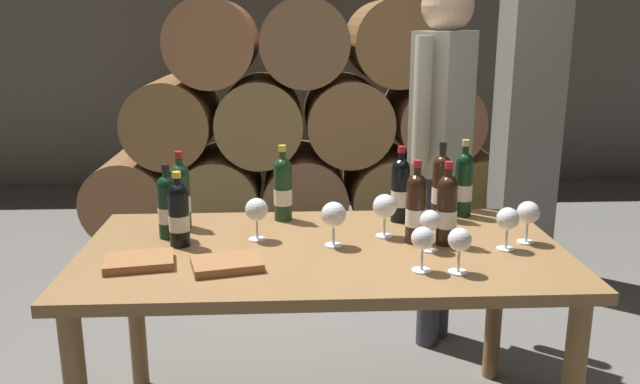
# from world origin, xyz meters

# --- Properties ---
(cellar_back_wall) EXTENTS (10.00, 0.24, 2.80)m
(cellar_back_wall) POSITION_xyz_m (0.00, 4.20, 1.40)
(cellar_back_wall) COLOR slate
(cellar_back_wall) RESTS_ON ground_plane
(barrel_stack) EXTENTS (3.12, 0.90, 1.69)m
(barrel_stack) POSITION_xyz_m (0.00, 2.60, 0.75)
(barrel_stack) COLOR brown
(barrel_stack) RESTS_ON ground_plane
(stone_pillar) EXTENTS (0.32, 0.32, 2.60)m
(stone_pillar) POSITION_xyz_m (1.30, 1.60, 1.30)
(stone_pillar) COLOR slate
(stone_pillar) RESTS_ON ground_plane
(dining_table) EXTENTS (1.70, 0.90, 0.76)m
(dining_table) POSITION_xyz_m (0.00, 0.00, 0.67)
(dining_table) COLOR olive
(dining_table) RESTS_ON ground_plane
(wine_bottle_0) EXTENTS (0.07, 0.07, 0.30)m
(wine_bottle_0) POSITION_xyz_m (0.44, 0.01, 0.89)
(wine_bottle_0) COLOR black
(wine_bottle_0) RESTS_ON dining_table
(wine_bottle_1) EXTENTS (0.07, 0.07, 0.27)m
(wine_bottle_1) POSITION_xyz_m (-0.51, 0.04, 0.88)
(wine_bottle_1) COLOR black
(wine_bottle_1) RESTS_ON dining_table
(wine_bottle_2) EXTENTS (0.07, 0.07, 0.30)m
(wine_bottle_2) POSITION_xyz_m (-0.14, 0.34, 0.89)
(wine_bottle_2) COLOR #19381E
(wine_bottle_2) RESTS_ON dining_table
(wine_bottle_3) EXTENTS (0.07, 0.07, 0.30)m
(wine_bottle_3) POSITION_xyz_m (0.34, 0.04, 0.89)
(wine_bottle_3) COLOR black
(wine_bottle_3) RESTS_ON dining_table
(wine_bottle_4) EXTENTS (0.07, 0.07, 0.28)m
(wine_bottle_4) POSITION_xyz_m (-0.56, 0.14, 0.88)
(wine_bottle_4) COLOR black
(wine_bottle_4) RESTS_ON dining_table
(wine_bottle_5) EXTENTS (0.07, 0.07, 0.30)m
(wine_bottle_5) POSITION_xyz_m (-0.53, 0.26, 0.89)
(wine_bottle_5) COLOR #19381E
(wine_bottle_5) RESTS_ON dining_table
(wine_bottle_6) EXTENTS (0.07, 0.07, 0.32)m
(wine_bottle_6) POSITION_xyz_m (0.59, 0.36, 0.90)
(wine_bottle_6) COLOR black
(wine_bottle_6) RESTS_ON dining_table
(wine_bottle_7) EXTENTS (0.07, 0.07, 0.30)m
(wine_bottle_7) POSITION_xyz_m (0.32, 0.30, 0.89)
(wine_bottle_7) COLOR black
(wine_bottle_7) RESTS_ON dining_table
(wine_bottle_8) EXTENTS (0.07, 0.07, 0.31)m
(wine_bottle_8) POSITION_xyz_m (0.49, 0.32, 0.90)
(wine_bottle_8) COLOR black
(wine_bottle_8) RESTS_ON dining_table
(wine_glass_0) EXTENTS (0.08, 0.08, 0.15)m
(wine_glass_0) POSITION_xyz_m (0.74, 0.01, 0.87)
(wine_glass_0) COLOR white
(wine_glass_0) RESTS_ON dining_table
(wine_glass_1) EXTENTS (0.07, 0.07, 0.15)m
(wine_glass_1) POSITION_xyz_m (0.37, -0.05, 0.86)
(wine_glass_1) COLOR white
(wine_glass_1) RESTS_ON dining_table
(wine_glass_2) EXTENTS (0.08, 0.08, 0.16)m
(wine_glass_2) POSITION_xyz_m (-0.24, 0.09, 0.87)
(wine_glass_2) COLOR white
(wine_glass_2) RESTS_ON dining_table
(wine_glass_3) EXTENTS (0.08, 0.08, 0.15)m
(wine_glass_3) POSITION_xyz_m (0.64, -0.06, 0.87)
(wine_glass_3) COLOR white
(wine_glass_3) RESTS_ON dining_table
(wine_glass_4) EXTENTS (0.08, 0.08, 0.15)m
(wine_glass_4) POSITION_xyz_m (0.42, -0.26, 0.87)
(wine_glass_4) COLOR white
(wine_glass_4) RESTS_ON dining_table
(wine_glass_5) EXTENTS (0.09, 0.09, 0.16)m
(wine_glass_5) POSITION_xyz_m (0.23, 0.11, 0.87)
(wine_glass_5) COLOR white
(wine_glass_5) RESTS_ON dining_table
(wine_glass_6) EXTENTS (0.09, 0.09, 0.16)m
(wine_glass_6) POSITION_xyz_m (0.04, 0.01, 0.87)
(wine_glass_6) COLOR white
(wine_glass_6) RESTS_ON dining_table
(wine_glass_7) EXTENTS (0.07, 0.07, 0.15)m
(wine_glass_7) POSITION_xyz_m (0.30, -0.24, 0.87)
(wine_glass_7) COLOR white
(wine_glass_7) RESTS_ON dining_table
(tasting_notebook) EXTENTS (0.25, 0.21, 0.03)m
(tasting_notebook) POSITION_xyz_m (-0.32, -0.18, 0.77)
(tasting_notebook) COLOR #936038
(tasting_notebook) RESTS_ON dining_table
(leather_ledger) EXTENTS (0.24, 0.20, 0.03)m
(leather_ledger) POSITION_xyz_m (-0.61, -0.15, 0.77)
(leather_ledger) COLOR #936038
(leather_ledger) RESTS_ON dining_table
(sommelier_presenting) EXTENTS (0.34, 0.41, 1.72)m
(sommelier_presenting) POSITION_xyz_m (0.59, 0.75, 1.04)
(sommelier_presenting) COLOR #383842
(sommelier_presenting) RESTS_ON ground_plane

